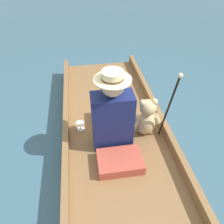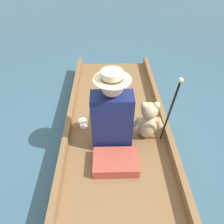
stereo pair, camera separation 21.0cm
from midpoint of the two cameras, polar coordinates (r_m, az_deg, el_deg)
name	(u,v)px [view 1 (the left image)]	position (r m, az deg, el deg)	size (l,w,h in m)	color
ground_plane	(115,140)	(2.60, -1.52, -7.55)	(16.00, 16.00, 0.00)	#385B70
punt_boat	(115,135)	(2.53, -1.55, -6.18)	(1.15, 3.25, 0.27)	brown
seat_cushion	(120,161)	(2.14, -0.80, -12.94)	(0.43, 0.30, 0.10)	#B24738
seated_person	(112,116)	(2.17, -2.89, -1.16)	(0.40, 0.67, 0.87)	white
teddy_bear	(146,118)	(2.32, 6.41, -1.72)	(0.33, 0.19, 0.47)	tan
wine_glass	(80,125)	(2.49, -10.74, -3.39)	(0.09, 0.09, 0.10)	silver
walking_cane	(170,104)	(2.07, 12.14, 2.04)	(0.04, 0.22, 0.88)	black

